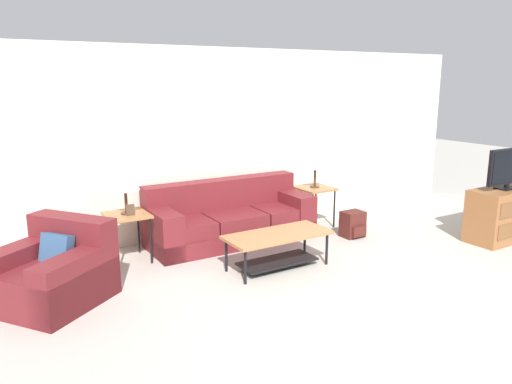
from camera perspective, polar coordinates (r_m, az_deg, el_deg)
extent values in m
plane|color=#B2ADA3|center=(4.77, 18.82, -15.04)|extent=(24.00, 24.00, 0.00)
cube|color=silver|center=(7.17, -3.53, 5.80)|extent=(9.01, 0.06, 2.60)
cube|color=maroon|center=(6.83, -2.78, -4.80)|extent=(2.27, 0.88, 0.22)
cube|color=maroon|center=(6.45, -8.63, -4.05)|extent=(0.74, 0.77, 0.20)
cube|color=maroon|center=(6.75, -2.72, -3.14)|extent=(0.74, 0.77, 0.20)
cube|color=maroon|center=(7.12, 2.63, -2.29)|extent=(0.74, 0.77, 0.20)
cube|color=maroon|center=(6.94, -3.95, -0.15)|extent=(2.26, 0.30, 0.40)
cube|color=maroon|center=(6.39, -10.65, -4.55)|extent=(0.29, 0.85, 0.58)
cube|color=maroon|center=(7.27, 4.09, -2.23)|extent=(0.29, 0.85, 0.58)
cube|color=maroon|center=(5.40, -22.50, -9.67)|extent=(1.35, 1.35, 0.40)
cube|color=maroon|center=(5.51, -20.24, -4.62)|extent=(0.77, 0.93, 0.40)
cube|color=maroon|center=(5.61, -25.11, -8.18)|extent=(0.94, 0.78, 0.56)
cube|color=maroon|center=(5.14, -19.79, -9.62)|extent=(0.94, 0.78, 0.56)
cube|color=#33567F|center=(5.38, -21.85, -6.29)|extent=(0.35, 0.39, 0.36)
cube|color=#A87042|center=(5.81, 2.48, -4.91)|extent=(1.25, 0.55, 0.04)
cylinder|color=black|center=(5.43, -1.23, -8.59)|extent=(0.03, 0.03, 0.39)
cylinder|color=black|center=(6.04, 8.09, -6.45)|extent=(0.03, 0.03, 0.39)
cylinder|color=black|center=(5.78, -3.42, -7.24)|extent=(0.03, 0.03, 0.39)
cylinder|color=black|center=(6.36, 5.60, -5.39)|extent=(0.03, 0.03, 0.39)
cube|color=black|center=(5.92, 2.45, -7.91)|extent=(0.94, 0.39, 0.02)
cube|color=#A87042|center=(6.18, -14.55, -2.56)|extent=(0.49, 0.52, 0.03)
cylinder|color=black|center=(6.00, -15.62, -6.04)|extent=(0.03, 0.03, 0.56)
cylinder|color=black|center=(6.12, -11.93, -5.48)|extent=(0.03, 0.03, 0.56)
cylinder|color=black|center=(6.41, -16.74, -4.90)|extent=(0.03, 0.03, 0.56)
cylinder|color=black|center=(6.52, -13.27, -4.40)|extent=(0.03, 0.03, 0.56)
cube|color=#A87042|center=(7.48, 6.72, 0.43)|extent=(0.49, 0.52, 0.03)
cylinder|color=black|center=(7.26, 6.47, -2.37)|extent=(0.03, 0.03, 0.56)
cylinder|color=black|center=(7.51, 8.93, -1.92)|extent=(0.03, 0.03, 0.56)
cylinder|color=black|center=(7.60, 4.42, -1.63)|extent=(0.03, 0.03, 0.56)
cylinder|color=black|center=(7.84, 6.84, -1.23)|extent=(0.03, 0.03, 0.56)
cylinder|color=#472D1E|center=(6.17, -14.56, -2.35)|extent=(0.14, 0.14, 0.02)
cylinder|color=#472D1E|center=(6.14, -14.64, -1.03)|extent=(0.04, 0.04, 0.28)
cone|color=white|center=(6.08, -14.76, 1.20)|extent=(0.34, 0.34, 0.21)
cylinder|color=#472D1E|center=(7.48, 6.73, 0.61)|extent=(0.14, 0.14, 0.02)
cylinder|color=#472D1E|center=(7.45, 6.75, 1.71)|extent=(0.04, 0.04, 0.28)
cone|color=white|center=(7.40, 6.80, 3.56)|extent=(0.34, 0.34, 0.21)
cube|color=#935B33|center=(7.63, 26.42, -2.30)|extent=(1.08, 0.48, 0.72)
cube|color=black|center=(7.55, 26.69, 0.41)|extent=(0.29, 0.20, 0.02)
cube|color=black|center=(7.54, 26.72, 0.67)|extent=(0.06, 0.04, 0.05)
cube|color=black|center=(7.50, 26.92, 2.66)|extent=(0.84, 0.05, 0.48)
cube|color=black|center=(7.48, 27.11, 2.63)|extent=(0.78, 0.01, 0.43)
cube|color=#4C1E19|center=(7.14, 10.98, -3.62)|extent=(0.31, 0.23, 0.36)
cube|color=#4C1E19|center=(7.07, 11.70, -4.44)|extent=(0.23, 0.05, 0.15)
cylinder|color=#4C1E19|center=(7.18, 9.75, -3.33)|extent=(0.02, 0.02, 0.27)
cylinder|color=#4C1E19|center=(7.29, 10.74, -3.12)|extent=(0.02, 0.02, 0.27)
cube|color=#4C3828|center=(6.09, -14.16, -1.98)|extent=(0.10, 0.04, 0.13)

